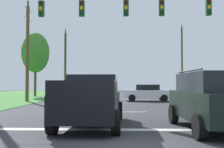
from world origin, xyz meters
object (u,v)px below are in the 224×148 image
(utility_pole_far_right, at_px, (182,60))
(utility_pole_far_left, at_px, (65,63))
(pickup_truck, at_px, (92,100))
(utility_pole_mid_left, at_px, (28,51))
(distant_car_oncoming, at_px, (211,93))
(tree_roadside_far_right, at_px, (35,53))
(distant_car_crossing_white, at_px, (147,92))
(suv_black, at_px, (213,99))
(overhead_signal_span, at_px, (123,37))

(utility_pole_far_right, relative_size, utility_pole_far_left, 1.08)
(pickup_truck, distance_m, utility_pole_mid_left, 15.92)
(pickup_truck, xyz_separation_m, utility_pole_mid_left, (-7.25, 13.72, 3.58))
(distant_car_oncoming, distance_m, utility_pole_mid_left, 16.96)
(distant_car_oncoming, distance_m, tree_roadside_far_right, 21.47)
(utility_pole_far_left, bearing_deg, distant_car_crossing_white, -54.52)
(suv_black, relative_size, utility_pole_far_right, 0.46)
(overhead_signal_span, height_order, suv_black, overhead_signal_span)
(distant_car_oncoming, height_order, utility_pole_far_left, utility_pole_far_left)
(suv_black, xyz_separation_m, utility_pole_mid_left, (-11.52, 14.70, 3.49))
(tree_roadside_far_right, bearing_deg, utility_pole_far_right, 20.28)
(overhead_signal_span, relative_size, pickup_truck, 3.06)
(utility_pole_far_left, bearing_deg, utility_pole_far_right, 3.72)
(utility_pole_far_right, relative_size, tree_roadside_far_right, 1.31)
(overhead_signal_span, bearing_deg, pickup_truck, -102.27)
(utility_pole_far_right, relative_size, utility_pole_mid_left, 1.16)
(utility_pole_mid_left, xyz_separation_m, tree_roadside_far_right, (-2.36, 9.80, 0.96))
(suv_black, relative_size, distant_car_crossing_white, 1.11)
(distant_car_crossing_white, height_order, utility_pole_mid_left, utility_pole_mid_left)
(utility_pole_far_left, bearing_deg, distant_car_oncoming, -43.14)
(utility_pole_far_left, bearing_deg, pickup_truck, -76.61)
(overhead_signal_span, height_order, tree_roadside_far_right, tree_roadside_far_right)
(distant_car_oncoming, bearing_deg, overhead_signal_span, -132.44)
(suv_black, distance_m, utility_pole_far_left, 33.01)
(distant_car_crossing_white, relative_size, distant_car_oncoming, 1.01)
(pickup_truck, relative_size, suv_black, 1.12)
(tree_roadside_far_right, bearing_deg, distant_car_oncoming, -25.65)
(distant_car_crossing_white, xyz_separation_m, utility_pole_mid_left, (-10.84, -1.08, 3.76))
(distant_car_oncoming, xyz_separation_m, utility_pole_far_right, (1.16, 16.48, 4.40))
(distant_car_crossing_white, bearing_deg, tree_roadside_far_right, 146.54)
(overhead_signal_span, xyz_separation_m, tree_roadside_far_right, (-10.84, 17.86, 1.14))
(distant_car_oncoming, height_order, utility_pole_far_right, utility_pole_far_right)
(pickup_truck, relative_size, tree_roadside_far_right, 0.68)
(suv_black, distance_m, tree_roadside_far_right, 28.51)
(suv_black, relative_size, distant_car_oncoming, 1.13)
(suv_black, distance_m, distant_car_crossing_white, 15.80)
(pickup_truck, height_order, utility_pole_far_left, utility_pole_far_left)
(pickup_truck, xyz_separation_m, distant_car_crossing_white, (3.60, 14.80, -0.18))
(overhead_signal_span, xyz_separation_m, distant_car_crossing_white, (2.37, 9.14, -3.58))
(suv_black, height_order, utility_pole_far_right, utility_pole_far_right)
(pickup_truck, relative_size, utility_pole_mid_left, 0.60)
(tree_roadside_far_right, bearing_deg, pickup_truck, -67.78)
(overhead_signal_span, bearing_deg, suv_black, -65.43)
(utility_pole_mid_left, bearing_deg, distant_car_crossing_white, 5.68)
(distant_car_oncoming, xyz_separation_m, utility_pole_far_left, (-16.36, 15.34, 3.92))
(pickup_truck, xyz_separation_m, tree_roadside_far_right, (-9.61, 23.52, 4.54))
(overhead_signal_span, xyz_separation_m, distant_car_oncoming, (8.04, 8.79, -3.58))
(utility_pole_far_right, bearing_deg, distant_car_oncoming, -94.02)
(distant_car_crossing_white, height_order, distant_car_oncoming, same)
(suv_black, height_order, tree_roadside_far_right, tree_roadside_far_right)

